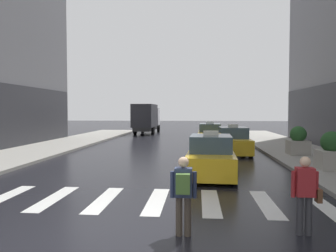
# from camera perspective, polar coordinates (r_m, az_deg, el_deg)

# --- Properties ---
(ground_plane) EXTENTS (160.00, 160.00, 0.00)m
(ground_plane) POSITION_cam_1_polar(r_m,az_deg,el_deg) (6.90, -12.14, -19.45)
(ground_plane) COLOR black
(crosswalk_markings) EXTENTS (11.30, 2.80, 0.01)m
(crosswalk_markings) POSITION_cam_1_polar(r_m,az_deg,el_deg) (9.65, -6.69, -12.91)
(crosswalk_markings) COLOR silver
(crosswalk_markings) RESTS_ON ground
(taxi_lead) EXTENTS (2.07, 4.61, 1.80)m
(taxi_lead) POSITION_cam_1_polar(r_m,az_deg,el_deg) (13.19, 7.59, -5.50)
(taxi_lead) COLOR gold
(taxi_lead) RESTS_ON ground
(taxi_second) EXTENTS (1.98, 4.57, 1.80)m
(taxi_second) POSITION_cam_1_polar(r_m,az_deg,el_deg) (20.02, 11.40, -2.75)
(taxi_second) COLOR gold
(taxi_second) RESTS_ON ground
(taxi_third) EXTENTS (2.03, 4.59, 1.80)m
(taxi_third) POSITION_cam_1_polar(r_m,az_deg,el_deg) (25.28, 7.44, -1.61)
(taxi_third) COLOR gold
(taxi_third) RESTS_ON ground
(box_truck) EXTENTS (2.35, 7.56, 3.35)m
(box_truck) POSITION_cam_1_polar(r_m,az_deg,el_deg) (36.83, -3.86, 1.49)
(box_truck) COLOR #2D2D2D
(box_truck) RESTS_ON ground
(pedestrian_with_backpack) EXTENTS (0.55, 0.43, 1.65)m
(pedestrian_with_backpack) POSITION_cam_1_polar(r_m,az_deg,el_deg) (6.74, 2.74, -11.24)
(pedestrian_with_backpack) COLOR #473D33
(pedestrian_with_backpack) RESTS_ON ground
(pedestrian_with_handbag) EXTENTS (0.60, 0.24, 1.65)m
(pedestrian_with_handbag) POSITION_cam_1_polar(r_m,az_deg,el_deg) (7.39, 23.17, -10.52)
(pedestrian_with_handbag) COLOR #333338
(pedestrian_with_handbag) RESTS_ON ground
(planter_near_corner) EXTENTS (1.10, 1.10, 1.60)m
(planter_near_corner) POSITION_cam_1_polar(r_m,az_deg,el_deg) (15.15, 27.01, -4.15)
(planter_near_corner) COLOR #A8A399
(planter_near_corner) RESTS_ON curb_right
(planter_mid_block) EXTENTS (1.10, 1.10, 1.60)m
(planter_mid_block) POSITION_cam_1_polar(r_m,az_deg,el_deg) (19.47, 22.07, -2.61)
(planter_mid_block) COLOR #A8A399
(planter_mid_block) RESTS_ON curb_right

